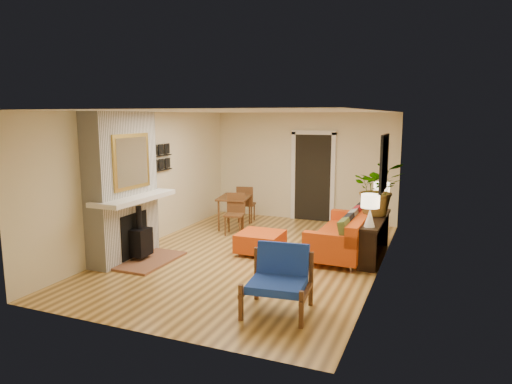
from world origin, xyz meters
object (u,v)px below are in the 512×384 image
blue_chair (279,276)px  houseplant (378,188)px  sofa (347,234)px  ottoman (260,241)px  dining_table (238,203)px  lamp_near (370,207)px  console_table (375,226)px  lamp_far (381,193)px

blue_chair → houseplant: houseplant is taller
sofa → ottoman: 1.60m
blue_chair → sofa: bearing=82.8°
dining_table → sofa: bearing=-21.8°
ottoman → lamp_near: lamp_near is taller
houseplant → blue_chair: bearing=-105.3°
ottoman → houseplant: houseplant is taller
blue_chair → dining_table: dining_table is taller
console_table → lamp_near: lamp_near is taller
ottoman → houseplant: (1.97, 0.82, 0.99)m
lamp_far → lamp_near: bearing=-90.0°
lamp_near → ottoman: bearing=176.0°
console_table → lamp_far: lamp_far is taller
ottoman → console_table: bearing=15.8°
sofa → ottoman: bearing=-158.9°
blue_chair → lamp_far: 3.66m
ottoman → console_table: console_table is taller
sofa → blue_chair: size_ratio=2.40×
blue_chair → lamp_near: bearing=67.9°
sofa → ottoman: sofa is taller
lamp_near → houseplant: houseplant is taller
console_table → houseplant: 0.69m
lamp_near → dining_table: bearing=150.7°
dining_table → lamp_near: bearing=-29.3°
lamp_near → sofa: bearing=124.5°
ottoman → console_table: (1.98, 0.56, 0.35)m
blue_chair → lamp_far: (0.84, 3.51, 0.60)m
sofa → console_table: 0.53m
houseplant → dining_table: bearing=165.3°
ottoman → lamp_far: lamp_far is taller
console_table → lamp_near: (0.00, -0.70, 0.49)m
sofa → lamp_near: lamp_near is taller
dining_table → console_table: 3.38m
ottoman → dining_table: bearing=126.4°
dining_table → houseplant: 3.36m
lamp_near → houseplant: (-0.01, 0.96, 0.16)m
lamp_far → houseplant: size_ratio=0.55×
lamp_far → console_table: bearing=-90.0°
sofa → dining_table: dining_table is taller
ottoman → blue_chair: blue_chair is taller
ottoman → lamp_far: bearing=33.5°
sofa → dining_table: size_ratio=1.29×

